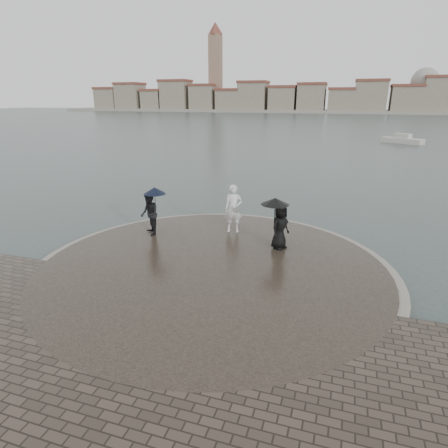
% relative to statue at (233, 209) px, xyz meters
% --- Properties ---
extents(ground, '(400.00, 400.00, 0.00)m').
position_rel_statue_xyz_m(ground, '(0.30, -7.04, -1.39)').
color(ground, '#2B3835').
rests_on(ground, ground).
extents(kerb_ring, '(12.50, 12.50, 0.32)m').
position_rel_statue_xyz_m(kerb_ring, '(0.30, -3.54, -1.23)').
color(kerb_ring, gray).
rests_on(kerb_ring, ground).
extents(quay_tip, '(11.90, 11.90, 0.36)m').
position_rel_statue_xyz_m(quay_tip, '(0.30, -3.54, -1.21)').
color(quay_tip, '#2D261E').
rests_on(quay_tip, ground).
extents(statue, '(0.85, 0.66, 2.05)m').
position_rel_statue_xyz_m(statue, '(0.00, 0.00, 0.00)').
color(statue, silver).
rests_on(statue, quay_tip).
extents(visitor_left, '(1.26, 1.12, 2.04)m').
position_rel_statue_xyz_m(visitor_left, '(-3.20, -1.40, 0.06)').
color(visitor_left, black).
rests_on(visitor_left, quay_tip).
extents(visitor_right, '(1.24, 1.15, 1.95)m').
position_rel_statue_xyz_m(visitor_right, '(2.16, -1.24, 0.11)').
color(visitor_right, black).
rests_on(visitor_right, quay_tip).
extents(far_skyline, '(260.00, 20.00, 37.00)m').
position_rel_statue_xyz_m(far_skyline, '(-5.99, 153.66, 4.22)').
color(far_skyline, gray).
rests_on(far_skyline, ground).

